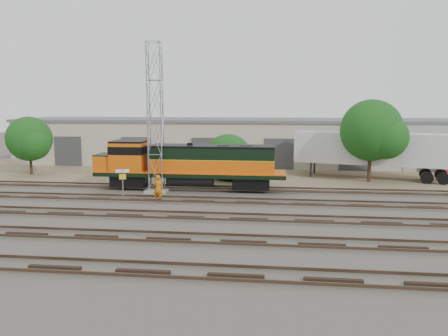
# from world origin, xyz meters

# --- Properties ---
(ground) EXTENTS (140.00, 140.00, 0.00)m
(ground) POSITION_xyz_m (0.00, 0.00, 0.00)
(ground) COLOR #47423A
(ground) RESTS_ON ground
(dirt_strip) EXTENTS (80.00, 16.00, 0.02)m
(dirt_strip) POSITION_xyz_m (0.00, 15.00, 0.01)
(dirt_strip) COLOR #726047
(dirt_strip) RESTS_ON ground
(tracks) EXTENTS (80.00, 20.40, 0.28)m
(tracks) POSITION_xyz_m (0.00, -3.00, 0.08)
(tracks) COLOR black
(tracks) RESTS_ON ground
(warehouse) EXTENTS (58.40, 10.40, 5.30)m
(warehouse) POSITION_xyz_m (0.04, 22.98, 2.65)
(warehouse) COLOR #C1B5A1
(warehouse) RESTS_ON ground
(locomotive) EXTENTS (15.92, 2.79, 3.83)m
(locomotive) POSITION_xyz_m (-5.72, 6.00, 2.22)
(locomotive) COLOR black
(locomotive) RESTS_ON tracks
(signal_tower) EXTENTS (1.76, 1.76, 11.92)m
(signal_tower) POSITION_xyz_m (-8.00, 4.87, 5.81)
(signal_tower) COLOR gray
(signal_tower) RESTS_ON ground
(sign_post) EXTENTS (0.94, 0.39, 2.41)m
(sign_post) POSITION_xyz_m (-9.64, 1.42, 1.68)
(sign_post) COLOR gray
(sign_post) RESTS_ON ground
(worker) EXTENTS (0.77, 0.55, 2.01)m
(worker) POSITION_xyz_m (-6.93, 1.33, 1.01)
(worker) COLOR #D3660B
(worker) RESTS_ON ground
(semi_trailer) EXTENTS (14.54, 6.28, 4.39)m
(semi_trailer) POSITION_xyz_m (11.03, 13.39, 2.76)
(semi_trailer) COLOR silver
(semi_trailer) RESTS_ON ground
(dumpster_red) EXTENTS (1.78, 1.71, 1.40)m
(dumpster_red) POSITION_xyz_m (19.35, 18.14, 0.70)
(dumpster_red) COLOR maroon
(dumpster_red) RESTS_ON ground
(tree_west) EXTENTS (4.71, 4.48, 5.87)m
(tree_west) POSITION_xyz_m (-22.80, 11.74, 3.51)
(tree_west) COLOR #382619
(tree_west) RESTS_ON ground
(tree_mid) EXTENTS (4.82, 4.59, 4.59)m
(tree_mid) POSITION_xyz_m (-2.59, 11.21, 1.90)
(tree_mid) COLOR #382619
(tree_mid) RESTS_ON ground
(tree_east) EXTENTS (5.87, 5.59, 7.55)m
(tree_east) POSITION_xyz_m (10.50, 11.36, 4.61)
(tree_east) COLOR #382619
(tree_east) RESTS_ON ground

